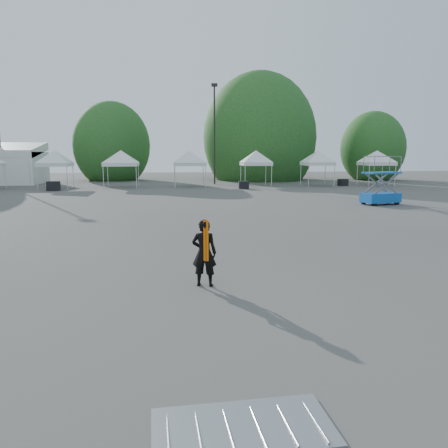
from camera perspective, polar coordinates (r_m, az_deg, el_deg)
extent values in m
plane|color=#474442|center=(12.39, 0.10, -5.07)|extent=(120.00, 120.00, 0.00)
cylinder|color=black|center=(44.18, -1.26, 11.41)|extent=(0.16, 0.16, 9.50)
cube|color=black|center=(44.64, -1.28, 17.71)|extent=(0.60, 0.25, 0.30)
cylinder|color=#382314|center=(52.36, -14.31, 6.83)|extent=(0.36, 0.36, 2.27)
ellipsoid|color=#254C19|center=(52.33, -14.44, 9.90)|extent=(4.16, 4.16, 4.78)
cylinder|color=#382314|center=(52.02, 4.60, 7.36)|extent=(0.36, 0.36, 2.80)
ellipsoid|color=#254C19|center=(52.02, 4.65, 11.16)|extent=(5.12, 5.12, 5.89)
cylinder|color=#382314|center=(54.31, 18.69, 6.62)|extent=(0.36, 0.36, 2.10)
ellipsoid|color=#254C19|center=(54.27, 18.83, 9.34)|extent=(3.84, 3.84, 4.42)
cylinder|color=silver|center=(43.45, -26.66, 5.53)|extent=(0.06, 0.06, 2.00)
cylinder|color=silver|center=(40.64, -23.22, 5.57)|extent=(0.06, 0.06, 2.00)
cylinder|color=silver|center=(40.03, -19.81, 5.73)|extent=(0.06, 0.06, 2.00)
cylinder|color=silver|center=(43.02, -22.32, 5.79)|extent=(0.06, 0.06, 2.00)
cylinder|color=silver|center=(42.44, -19.08, 5.93)|extent=(0.06, 0.06, 2.00)
cube|color=white|center=(41.48, -21.20, 7.25)|extent=(2.67, 2.67, 0.30)
pyramid|color=white|center=(41.47, -21.30, 8.97)|extent=(3.78, 3.78, 1.10)
cylinder|color=silver|center=(39.46, -15.48, 5.89)|extent=(0.06, 0.06, 2.00)
cylinder|color=silver|center=(39.15, -11.37, 6.02)|extent=(0.06, 0.06, 2.00)
cylinder|color=silver|center=(42.24, -14.93, 6.12)|extent=(0.06, 0.06, 2.00)
cylinder|color=silver|center=(41.95, -11.09, 6.23)|extent=(0.06, 0.06, 2.00)
cube|color=white|center=(40.63, -13.27, 7.59)|extent=(3.02, 3.02, 0.30)
pyramid|color=white|center=(40.62, -13.34, 9.36)|extent=(4.27, 4.27, 1.10)
cylinder|color=silver|center=(39.16, -6.42, 6.15)|extent=(0.06, 0.06, 2.00)
cylinder|color=silver|center=(39.29, -2.43, 6.21)|extent=(0.06, 0.06, 2.00)
cylinder|color=silver|center=(41.88, -6.47, 6.34)|extent=(0.06, 0.06, 2.00)
cylinder|color=silver|center=(42.00, -2.73, 6.40)|extent=(0.06, 0.06, 2.00)
cube|color=white|center=(40.52, -4.53, 7.81)|extent=(2.92, 2.92, 0.30)
pyramid|color=white|center=(40.51, -4.56, 9.57)|extent=(4.13, 4.13, 1.10)
cylinder|color=silver|center=(40.17, 2.77, 6.27)|extent=(0.06, 0.06, 2.00)
cylinder|color=silver|center=(40.66, 6.24, 6.26)|extent=(0.06, 0.06, 2.00)
cylinder|color=silver|center=(42.61, 2.20, 6.44)|extent=(0.06, 0.06, 2.00)
cylinder|color=silver|center=(43.08, 5.48, 6.44)|extent=(0.06, 0.06, 2.00)
cube|color=white|center=(41.57, 4.19, 7.84)|extent=(2.68, 2.68, 0.30)
pyramid|color=white|center=(41.56, 4.21, 9.57)|extent=(3.79, 3.79, 1.10)
cylinder|color=silver|center=(40.97, 11.00, 6.17)|extent=(0.06, 0.06, 2.00)
cylinder|color=silver|center=(41.80, 14.22, 6.11)|extent=(0.06, 0.06, 2.00)
cylinder|color=silver|center=(43.31, 9.99, 6.35)|extent=(0.06, 0.06, 2.00)
cylinder|color=silver|center=(44.09, 13.07, 6.31)|extent=(0.06, 0.06, 2.00)
cube|color=white|center=(42.49, 12.12, 7.69)|extent=(2.66, 2.66, 0.30)
pyramid|color=white|center=(42.48, 12.18, 9.38)|extent=(3.76, 3.76, 1.10)
cylinder|color=silver|center=(42.74, 18.41, 5.99)|extent=(0.06, 0.06, 2.00)
cylinder|color=silver|center=(43.91, 21.47, 5.90)|extent=(0.06, 0.06, 2.00)
cylinder|color=silver|center=(45.09, 17.00, 6.20)|extent=(0.06, 0.06, 2.00)
cylinder|color=silver|center=(46.20, 19.95, 6.12)|extent=(0.06, 0.06, 2.00)
cube|color=white|center=(44.43, 19.28, 7.44)|extent=(2.78, 2.78, 0.30)
pyramid|color=white|center=(44.42, 19.37, 9.05)|extent=(3.93, 3.93, 1.10)
imported|color=black|center=(10.11, -2.61, -3.79)|extent=(0.65, 0.50, 1.57)
cube|color=#FC6305|center=(9.89, -2.55, -2.21)|extent=(0.13, 0.02, 0.94)
cube|color=#0E54B7|center=(27.99, 19.75, 3.27)|extent=(2.45, 1.64, 0.56)
cube|color=#0E54B7|center=(27.89, 19.92, 6.32)|extent=(2.35, 1.57, 0.09)
cylinder|color=black|center=(27.12, 19.03, 2.59)|extent=(0.36, 0.22, 0.34)
cylinder|color=black|center=(28.23, 21.63, 2.69)|extent=(0.36, 0.22, 0.34)
cylinder|color=black|center=(27.83, 17.79, 2.81)|extent=(0.36, 0.22, 0.34)
cylinder|color=black|center=(28.92, 20.38, 2.90)|extent=(0.36, 0.22, 0.34)
cube|color=#96989D|center=(5.40, 2.48, -25.05)|extent=(2.07, 1.09, 0.05)
cube|color=black|center=(38.80, -21.39, 4.64)|extent=(1.03, 0.82, 0.77)
cube|color=black|center=(38.21, 2.59, 5.12)|extent=(0.91, 0.73, 0.67)
cube|color=black|center=(43.23, 15.27, 5.26)|extent=(0.99, 0.88, 0.64)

